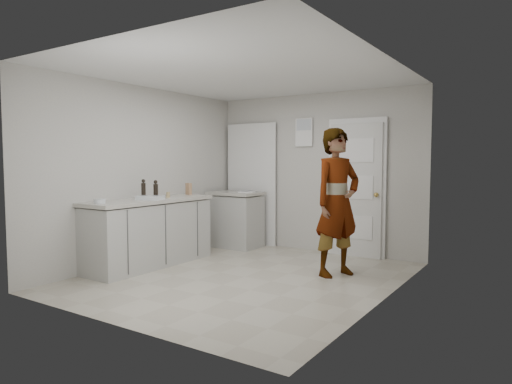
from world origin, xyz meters
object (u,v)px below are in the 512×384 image
Objects in this scene: cake_mix_box at (189,189)px; spice_jar at (168,195)px; person at (337,202)px; egg_bowl at (100,201)px; oil_cruet_a at (156,190)px; oil_cruet_b at (143,189)px; baking_dish at (150,198)px.

spice_jar is at bearing -60.79° from cake_mix_box.
egg_bowl is at bearing 150.97° from person.
spice_jar is 0.32× the size of oil_cruet_a.
spice_jar is 1.09m from egg_bowl.
oil_cruet_b is (0.00, -0.92, 0.04)m from cake_mix_box.
oil_cruet_b is at bearing -72.55° from cake_mix_box.
oil_cruet_b is at bearing 137.25° from person.
cake_mix_box is at bearing 91.13° from egg_bowl.
person is 2.49m from oil_cruet_a.
baking_dish is at bearing 139.42° from person.
oil_cruet_b is (-2.41, -0.99, 0.13)m from person.
oil_cruet_a is at bearing 70.16° from oil_cruet_b.
baking_dish is at bearing -63.68° from oil_cruet_a.
baking_dish is at bearing -83.54° from spice_jar.
cake_mix_box is at bearing 90.20° from oil_cruet_b.
oil_cruet_b reaches higher than baking_dish.
oil_cruet_a is 0.18m from oil_cruet_b.
spice_jar is at bearing 72.54° from oil_cruet_a.
spice_jar is 0.21× the size of baking_dish.
person is at bearing 19.22° from oil_cruet_a.
cake_mix_box is 1.24× the size of egg_bowl.
person reaches higher than spice_jar.
person reaches higher than oil_cruet_b.
baking_dish is (0.04, -0.38, -0.01)m from spice_jar.
spice_jar is (0.12, -0.57, -0.05)m from cake_mix_box.
oil_cruet_a is at bearing 88.04° from egg_bowl.
oil_cruet_b is (-0.12, -0.35, 0.09)m from spice_jar.
cake_mix_box reaches higher than spice_jar.
person reaches higher than baking_dish.
person is 2.60m from oil_cruet_b.
oil_cruet_b is 0.75m from egg_bowl.
oil_cruet_b reaches higher than cake_mix_box.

